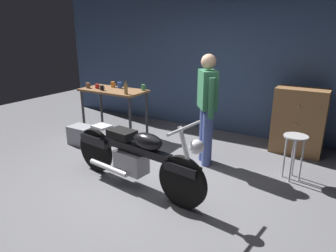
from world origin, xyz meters
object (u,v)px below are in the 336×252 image
(wooden_dresser, at_px, (299,121))
(bottle, at_px, (126,89))
(motorcycle, at_px, (134,156))
(mug_orange_travel, at_px, (113,84))
(mug_black_matte, at_px, (102,88))
(mug_green_speckled, at_px, (143,87))
(shop_stool, at_px, (295,145))
(mug_blue_enamel, at_px, (120,85))
(mug_brown_stoneware, at_px, (88,85))
(person_standing, at_px, (207,105))
(mug_red_diner, at_px, (97,86))
(storage_bin, at_px, (82,135))

(wooden_dresser, bearing_deg, bottle, -159.00)
(motorcycle, height_order, mug_orange_travel, mug_orange_travel)
(mug_black_matte, relative_size, mug_green_speckled, 0.95)
(shop_stool, height_order, mug_orange_travel, mug_orange_travel)
(shop_stool, relative_size, mug_black_matte, 6.11)
(mug_blue_enamel, height_order, mug_brown_stoneware, mug_blue_enamel)
(person_standing, xyz_separation_m, wooden_dresser, (1.15, 1.17, -0.38))
(mug_orange_travel, xyz_separation_m, bottle, (0.65, -0.41, 0.04))
(mug_red_diner, bearing_deg, bottle, -9.68)
(person_standing, distance_m, mug_orange_travel, 2.32)
(mug_green_speckled, bearing_deg, mug_blue_enamel, -175.31)
(motorcycle, distance_m, wooden_dresser, 2.86)
(motorcycle, xyz_separation_m, mug_blue_enamel, (-1.62, 1.70, 0.51))
(mug_brown_stoneware, bearing_deg, wooden_dresser, 14.40)
(motorcycle, relative_size, mug_orange_travel, 18.95)
(mug_blue_enamel, distance_m, bottle, 0.63)
(mug_green_speckled, relative_size, mug_red_diner, 1.04)
(mug_red_diner, bearing_deg, motorcycle, -36.12)
(motorcycle, bearing_deg, mug_black_matte, 149.83)
(storage_bin, xyz_separation_m, mug_black_matte, (0.03, 0.58, 0.78))
(motorcycle, height_order, wooden_dresser, wooden_dresser)
(motorcycle, xyz_separation_m, mug_orange_travel, (-1.80, 1.70, 0.50))
(mug_green_speckled, relative_size, mug_orange_travel, 0.96)
(mug_green_speckled, distance_m, mug_orange_travel, 0.71)
(motorcycle, xyz_separation_m, mug_green_speckled, (-1.08, 1.75, 0.51))
(storage_bin, relative_size, mug_blue_enamel, 3.50)
(storage_bin, xyz_separation_m, mug_red_diner, (-0.18, 0.67, 0.77))
(mug_red_diner, relative_size, bottle, 0.44)
(wooden_dresser, distance_m, mug_green_speckled, 2.80)
(mug_brown_stoneware, bearing_deg, motorcycle, -32.65)
(storage_bin, bearing_deg, mug_orange_travel, 90.80)
(person_standing, bearing_deg, shop_stool, -122.47)
(wooden_dresser, distance_m, mug_brown_stoneware, 3.92)
(mug_blue_enamel, bearing_deg, wooden_dresser, 11.37)
(motorcycle, bearing_deg, mug_blue_enamel, 140.88)
(motorcycle, xyz_separation_m, mug_brown_stoneware, (-2.16, 1.38, 0.50))
(shop_stool, relative_size, mug_red_diner, 6.02)
(person_standing, bearing_deg, mug_brown_stoneware, 47.88)
(storage_bin, distance_m, mug_blue_enamel, 1.23)
(storage_bin, relative_size, mug_green_speckled, 3.97)
(shop_stool, bearing_deg, wooden_dresser, 96.01)
(mug_blue_enamel, bearing_deg, mug_red_diner, -142.21)
(motorcycle, distance_m, mug_green_speckled, 2.12)
(shop_stool, height_order, mug_brown_stoneware, mug_brown_stoneware)
(mug_blue_enamel, bearing_deg, bottle, -40.35)
(mug_green_speckled, distance_m, mug_red_diner, 0.94)
(mug_brown_stoneware, relative_size, bottle, 0.48)
(person_standing, bearing_deg, storage_bin, 62.75)
(mug_black_matte, distance_m, mug_red_diner, 0.23)
(motorcycle, bearing_deg, mug_red_diner, 151.14)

